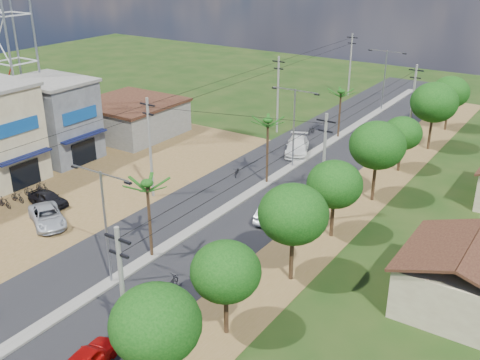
% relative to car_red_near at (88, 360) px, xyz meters
% --- Properties ---
extents(ground, '(160.00, 160.00, 0.00)m').
position_rel_car_red_near_xyz_m(ground, '(-5.00, 6.55, -0.67)').
color(ground, black).
rests_on(ground, ground).
extents(road, '(12.00, 110.00, 0.04)m').
position_rel_car_red_near_xyz_m(road, '(-5.00, 21.55, -0.65)').
color(road, black).
rests_on(road, ground).
extents(median, '(1.00, 90.00, 0.18)m').
position_rel_car_red_near_xyz_m(median, '(-5.00, 24.55, -0.58)').
color(median, '#605E56').
rests_on(median, ground).
extents(dirt_lot_west, '(18.00, 46.00, 0.04)m').
position_rel_car_red_near_xyz_m(dirt_lot_west, '(-20.00, 14.55, -0.65)').
color(dirt_lot_west, brown).
rests_on(dirt_lot_west, ground).
extents(dirt_shoulder_east, '(5.00, 90.00, 0.03)m').
position_rel_car_red_near_xyz_m(dirt_shoulder_east, '(3.50, 21.55, -0.65)').
color(dirt_shoulder_east, brown).
rests_on(dirt_shoulder_east, ground).
extents(shophouse_grey, '(9.00, 6.40, 8.30)m').
position_rel_car_red_near_xyz_m(shophouse_grey, '(-26.98, 20.55, 3.49)').
color(shophouse_grey, '#45484C').
rests_on(shophouse_grey, ground).
extents(low_shed, '(10.40, 10.40, 3.95)m').
position_rel_car_red_near_xyz_m(low_shed, '(-26.00, 30.55, 1.30)').
color(low_shed, '#605E56').
rests_on(low_shed, ground).
extents(house_east_near, '(7.60, 7.50, 4.60)m').
position_rel_car_red_near_xyz_m(house_east_near, '(15.00, 16.55, 1.73)').
color(house_east_near, '#9B8969').
rests_on(house_east_near, ground).
extents(tree_east_a, '(4.40, 4.40, 6.37)m').
position_rel_car_red_near_xyz_m(tree_east_a, '(4.50, 0.55, 3.82)').
color(tree_east_a, black).
rests_on(tree_east_a, ground).
extents(tree_east_b, '(4.00, 4.00, 5.83)m').
position_rel_car_red_near_xyz_m(tree_east_b, '(4.30, 6.55, 3.45)').
color(tree_east_b, black).
rests_on(tree_east_b, ground).
extents(tree_east_c, '(4.60, 4.60, 6.83)m').
position_rel_car_red_near_xyz_m(tree_east_c, '(4.70, 13.55, 4.20)').
color(tree_east_c, black).
rests_on(tree_east_c, ground).
extents(tree_east_d, '(4.20, 4.20, 6.13)m').
position_rel_car_red_near_xyz_m(tree_east_d, '(4.40, 20.55, 3.67)').
color(tree_east_d, black).
rests_on(tree_east_d, ground).
extents(tree_east_e, '(4.80, 4.80, 7.14)m').
position_rel_car_red_near_xyz_m(tree_east_e, '(4.60, 28.55, 4.42)').
color(tree_east_e, black).
rests_on(tree_east_e, ground).
extents(tree_east_f, '(3.80, 3.80, 5.52)m').
position_rel_car_red_near_xyz_m(tree_east_f, '(4.20, 36.55, 3.22)').
color(tree_east_f, black).
rests_on(tree_east_f, ground).
extents(tree_east_g, '(5.00, 5.00, 7.38)m').
position_rel_car_red_near_xyz_m(tree_east_g, '(4.80, 44.55, 4.57)').
color(tree_east_g, black).
rests_on(tree_east_g, ground).
extents(tree_east_h, '(4.40, 4.40, 6.52)m').
position_rel_car_red_near_xyz_m(tree_east_h, '(4.50, 52.55, 3.97)').
color(tree_east_h, black).
rests_on(tree_east_h, ground).
extents(palm_median_near, '(2.00, 2.00, 6.15)m').
position_rel_car_red_near_xyz_m(palm_median_near, '(-5.00, 10.55, 4.87)').
color(palm_median_near, black).
rests_on(palm_median_near, ground).
extents(palm_median_mid, '(2.00, 2.00, 6.55)m').
position_rel_car_red_near_xyz_m(palm_median_mid, '(-5.00, 26.55, 5.23)').
color(palm_median_mid, black).
rests_on(palm_median_mid, ground).
extents(palm_median_far, '(2.00, 2.00, 5.85)m').
position_rel_car_red_near_xyz_m(palm_median_far, '(-5.00, 42.55, 4.59)').
color(palm_median_far, black).
rests_on(palm_median_far, ground).
extents(streetlight_near, '(5.10, 0.18, 8.00)m').
position_rel_car_red_near_xyz_m(streetlight_near, '(-5.00, 6.55, 4.12)').
color(streetlight_near, gray).
rests_on(streetlight_near, ground).
extents(streetlight_mid, '(5.10, 0.18, 8.00)m').
position_rel_car_red_near_xyz_m(streetlight_mid, '(-5.00, 31.55, 4.12)').
color(streetlight_mid, gray).
rests_on(streetlight_mid, ground).
extents(streetlight_far, '(5.10, 0.18, 8.00)m').
position_rel_car_red_near_xyz_m(streetlight_far, '(-5.00, 56.55, 4.12)').
color(streetlight_far, gray).
rests_on(streetlight_far, ground).
extents(utility_pole_w_b, '(1.60, 0.24, 9.00)m').
position_rel_car_red_near_xyz_m(utility_pole_w_b, '(-12.00, 18.55, 4.09)').
color(utility_pole_w_b, '#605E56').
rests_on(utility_pole_w_b, ground).
extents(utility_pole_w_c, '(1.60, 0.24, 9.00)m').
position_rel_car_red_near_xyz_m(utility_pole_w_c, '(-12.00, 40.55, 4.09)').
color(utility_pole_w_c, '#605E56').
rests_on(utility_pole_w_c, ground).
extents(utility_pole_w_d, '(1.60, 0.24, 9.00)m').
position_rel_car_red_near_xyz_m(utility_pole_w_d, '(-12.00, 61.55, 4.09)').
color(utility_pole_w_d, '#605E56').
rests_on(utility_pole_w_d, ground).
extents(utility_pole_e_a, '(1.60, 0.24, 9.00)m').
position_rel_car_red_near_xyz_m(utility_pole_e_a, '(2.50, 0.55, 4.09)').
color(utility_pole_e_a, '#605E56').
rests_on(utility_pole_e_a, ground).
extents(utility_pole_e_b, '(1.60, 0.24, 9.00)m').
position_rel_car_red_near_xyz_m(utility_pole_e_b, '(2.50, 22.55, 4.09)').
color(utility_pole_e_b, '#605E56').
rests_on(utility_pole_e_b, ground).
extents(utility_pole_e_c, '(1.60, 0.24, 9.00)m').
position_rel_car_red_near_xyz_m(utility_pole_e_c, '(2.50, 44.55, 4.09)').
color(utility_pole_e_c, '#605E56').
rests_on(utility_pole_e_c, ground).
extents(car_red_near, '(2.21, 4.13, 1.34)m').
position_rel_car_red_near_xyz_m(car_red_near, '(0.00, 0.00, 0.00)').
color(car_red_near, '#920807').
rests_on(car_red_near, ground).
extents(car_silver_mid, '(2.18, 4.73, 1.50)m').
position_rel_car_red_near_xyz_m(car_silver_mid, '(-0.75, 20.50, 0.08)').
color(car_silver_mid, '#ABAFB4').
rests_on(car_silver_mid, ground).
extents(car_white_far, '(4.28, 5.99, 1.61)m').
position_rel_car_red_near_xyz_m(car_white_far, '(-6.50, 35.35, 0.14)').
color(car_white_far, silver).
rests_on(car_white_far, ground).
extents(car_parked_silver, '(5.46, 4.32, 1.38)m').
position_rel_car_red_near_xyz_m(car_parked_silver, '(-15.33, 9.75, 0.02)').
color(car_parked_silver, '#ABAFB4').
rests_on(car_parked_silver, ground).
extents(car_parked_dark, '(3.90, 1.57, 1.33)m').
position_rel_car_red_near_xyz_m(car_parked_dark, '(-18.14, 12.09, -0.00)').
color(car_parked_dark, black).
rests_on(car_parked_dark, ground).
extents(moto_rider_east, '(0.90, 1.91, 0.97)m').
position_rel_car_red_near_xyz_m(moto_rider_east, '(-1.15, 8.01, -0.18)').
color(moto_rider_east, black).
rests_on(moto_rider_east, ground).
extents(moto_rider_west_a, '(1.19, 1.76, 0.88)m').
position_rel_car_red_near_xyz_m(moto_rider_west_a, '(-8.37, 26.56, -0.23)').
color(moto_rider_west_a, black).
rests_on(moto_rider_west_a, ground).
extents(moto_rider_west_b, '(0.53, 1.52, 0.90)m').
position_rel_car_red_near_xyz_m(moto_rider_west_b, '(-8.17, 42.01, -0.22)').
color(moto_rider_west_b, black).
rests_on(moto_rider_west_b, ground).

